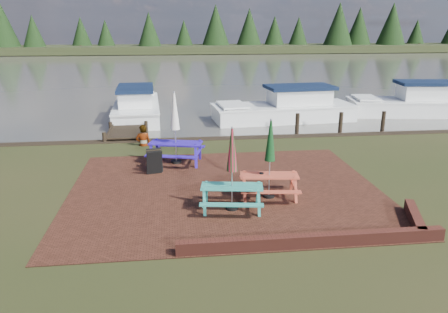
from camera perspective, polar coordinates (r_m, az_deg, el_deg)
ground at (r=11.93m, az=0.76°, el=-6.17°), size 120.00×120.00×0.00m
paving at (r=12.84m, az=0.18°, el=-4.38°), size 9.00×7.50×0.02m
brick_wall at (r=10.25m, az=14.76°, el=-9.92°), size 6.21×1.79×0.30m
water at (r=48.12m, az=-5.11°, el=11.35°), size 120.00×60.00×0.02m
far_treeline at (r=76.90m, az=-5.92°, el=15.87°), size 120.00×10.00×8.10m
picnic_table_teal at (r=11.26m, az=1.05°, el=-3.36°), size 1.79×1.64×2.21m
picnic_table_red at (r=12.13m, az=5.96°, el=-1.91°), size 1.77×1.61×2.23m
picnic_table_blue at (r=15.13m, az=-6.35°, el=2.28°), size 2.12×1.98×2.49m
chalkboard at (r=14.27m, az=-9.06°, el=-0.65°), size 0.53×0.58×0.80m
jetty at (r=22.71m, az=-11.86°, el=5.01°), size 1.76×9.08×1.00m
boat_jetty at (r=23.90m, az=-11.32°, el=6.29°), size 2.62×6.84×1.95m
boat_near at (r=23.14m, az=8.12°, el=6.13°), size 7.50×3.16×1.98m
boat_far at (r=26.40m, az=23.41°, el=6.29°), size 6.82×3.18×2.05m
person at (r=17.57m, az=-10.60°, el=4.04°), size 0.62×0.41×1.68m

